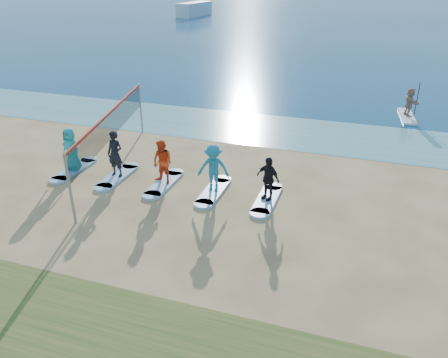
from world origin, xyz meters
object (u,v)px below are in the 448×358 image
(boat_offshore_a, at_px, (194,16))
(student_1, at_px, (115,154))
(paddleboard, at_px, (407,116))
(student_0, at_px, (71,149))
(surfboard_1, at_px, (118,176))
(surfboard_4, at_px, (267,200))
(surfboard_3, at_px, (214,191))
(paddleboarder, at_px, (410,102))
(surfboard_2, at_px, (164,184))
(volleyball_net, at_px, (111,125))
(surfboard_0, at_px, (75,170))
(student_4, at_px, (268,178))
(student_3, at_px, (213,168))
(student_2, at_px, (163,162))

(boat_offshore_a, distance_m, student_1, 66.62)
(paddleboard, distance_m, student_0, 18.17)
(surfboard_1, relative_size, surfboard_4, 1.00)
(student_0, bearing_deg, surfboard_1, 11.41)
(surfboard_3, height_order, surfboard_4, same)
(paddleboarder, bearing_deg, surfboard_2, 121.16)
(boat_offshore_a, bearing_deg, surfboard_1, -63.95)
(surfboard_2, bearing_deg, volleyball_net, 162.43)
(surfboard_4, bearing_deg, paddleboarder, 66.71)
(volleyball_net, bearing_deg, student_1, -55.80)
(paddleboarder, relative_size, surfboard_3, 0.71)
(student_0, bearing_deg, surfboard_0, 0.00)
(surfboard_0, bearing_deg, surfboard_4, 0.00)
(surfboard_1, relative_size, surfboard_3, 1.00)
(boat_offshore_a, distance_m, surfboard_4, 68.91)
(student_4, bearing_deg, student_3, -156.23)
(student_1, xyz_separation_m, student_4, (6.18, 0.00, -0.13))
(paddleboard, relative_size, student_1, 1.60)
(student_3, distance_m, surfboard_4, 2.27)
(student_1, bearing_deg, volleyball_net, 130.52)
(student_1, xyz_separation_m, surfboard_2, (2.06, 0.00, -0.98))
(paddleboarder, height_order, student_3, student_3)
(student_1, height_order, student_2, student_1)
(paddleboard, height_order, surfboard_4, paddleboard)
(surfboard_1, xyz_separation_m, student_2, (2.06, 0.00, 0.91))
(surfboard_2, bearing_deg, student_3, 0.00)
(paddleboarder, xyz_separation_m, boat_offshore_a, (-33.51, 50.67, -0.90))
(paddleboard, height_order, student_3, student_3)
(boat_offshore_a, bearing_deg, paddleboarder, -49.85)
(student_0, bearing_deg, student_4, 11.41)
(surfboard_0, distance_m, surfboard_3, 6.18)
(student_0, distance_m, surfboard_2, 4.22)
(student_0, bearing_deg, student_1, 11.41)
(student_2, bearing_deg, surfboard_3, 14.38)
(student_2, bearing_deg, surfboard_2, 0.00)
(surfboard_3, distance_m, student_4, 2.23)
(student_0, relative_size, surfboard_3, 0.81)
(surfboard_0, height_order, student_0, student_0)
(volleyball_net, xyz_separation_m, student_2, (2.62, -0.83, -0.95))
(student_1, bearing_deg, surfboard_3, 6.32)
(paddleboard, bearing_deg, student_4, -118.54)
(boat_offshore_a, xyz_separation_m, student_4, (28.28, -62.84, 0.90))
(surfboard_3, height_order, student_4, student_4)
(boat_offshore_a, distance_m, surfboard_1, 66.61)
(student_3, xyz_separation_m, surfboard_4, (2.06, 0.00, -0.96))
(paddleboarder, distance_m, student_3, 14.18)
(surfboard_0, relative_size, surfboard_1, 1.00)
(boat_offshore_a, bearing_deg, surfboard_3, -60.68)
(boat_offshore_a, xyz_separation_m, surfboard_3, (26.22, -62.84, 0.04))
(boat_offshore_a, height_order, student_2, student_2)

